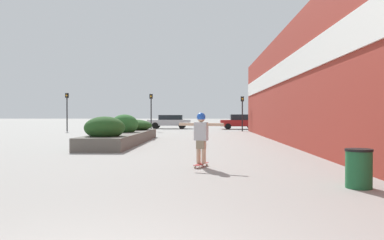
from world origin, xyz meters
TOP-DOWN VIEW (x-y plane):
  - building_wall_right at (5.29, 12.96)m, footprint 0.67×38.13m
  - planter_box at (-3.39, 16.75)m, footprint 2.22×10.60m
  - skateboard at (0.84, 7.56)m, footprint 0.45×0.80m
  - skateboarder at (0.84, 7.56)m, footprint 1.30×0.57m
  - trash_bin at (4.08, 4.60)m, footprint 0.54×0.54m
  - car_leftmost at (-2.92, 37.77)m, footprint 4.65×1.93m
  - car_center_left at (4.63, 36.56)m, footprint 3.99×2.03m
  - car_center_right at (12.17, 35.70)m, footprint 3.96×1.94m
  - traffic_light_left at (-4.09, 31.72)m, footprint 0.28×0.30m
  - traffic_light_right at (4.36, 31.11)m, footprint 0.28×0.30m
  - traffic_light_far_left at (-11.94, 31.35)m, footprint 0.28×0.30m

SIDE VIEW (x-z plane):
  - skateboard at x=0.84m, z-range 0.02..0.12m
  - trash_bin at x=4.08m, z-range 0.00..0.80m
  - planter_box at x=-3.39m, z-range -0.21..1.31m
  - car_center_right at x=12.17m, z-range 0.05..1.53m
  - car_leftmost at x=-2.92m, z-range 0.05..1.55m
  - car_center_left at x=4.63m, z-range 0.03..1.58m
  - skateboarder at x=0.84m, z-range 0.25..1.71m
  - traffic_light_right at x=4.36m, z-range 0.60..3.79m
  - traffic_light_left at x=-4.09m, z-range 0.63..4.10m
  - traffic_light_far_left at x=-11.94m, z-range 0.64..4.19m
  - building_wall_right at x=5.29m, z-range 0.01..5.93m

